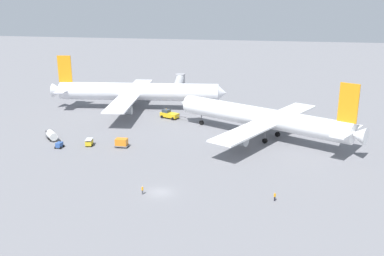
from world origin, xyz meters
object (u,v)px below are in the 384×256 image
Objects in this scene: airliner_being_pushed at (263,118)px; pushback_tug at (169,114)px; ground_crew_ramp_agent_by_cones at (142,190)px; ground_crew_wing_walker_right at (275,197)px; airliner_at_gate_left at (137,92)px; gse_container_dolly_flat at (122,142)px; gse_fuel_bowser_stubby at (51,135)px; gse_baggage_cart_trailing at (89,142)px; jet_bridge at (179,82)px; gse_gpu_cart_small at (59,145)px.

pushback_tug is at bearing 153.73° from airliner_being_pushed.
ground_crew_ramp_agent_by_cones is 1.03× the size of ground_crew_wing_walker_right.
airliner_at_gate_left is 37.85m from gse_container_dolly_flat.
gse_fuel_bowser_stubby is (-19.58, 1.92, 0.16)m from gse_container_dolly_flat.
ground_crew_ramp_agent_by_cones is at bearing -117.82° from airliner_being_pushed.
gse_baggage_cart_trailing is 1.83× the size of ground_crew_wing_walker_right.
pushback_tug reaches higher than gse_fuel_bowser_stubby.
pushback_tug is at bearing 122.45° from ground_crew_wing_walker_right.
jet_bridge is (19.79, 60.48, 3.00)m from gse_fuel_bowser_stubby.
gse_baggage_cart_trailing reaches higher than ground_crew_ramp_agent_by_cones.
ground_crew_wing_walker_right is (3.82, -36.42, -4.53)m from airliner_being_pushed.
ground_crew_ramp_agent_by_cones is (7.92, -52.30, -0.35)m from pushback_tug.
gse_gpu_cart_small is at bearing -159.97° from airliner_being_pushed.
pushback_tug is 59.64m from ground_crew_wing_walker_right.
pushback_tug is 5.28× the size of ground_crew_wing_walker_right.
gse_container_dolly_flat is 27.66m from ground_crew_ramp_agent_by_cones.
jet_bridge reaches higher than gse_container_dolly_flat.
jet_bridge is (-12.70, 86.87, 3.46)m from ground_crew_ramp_agent_by_cones.
airliner_being_pushed is 54.25m from gse_fuel_bowser_stubby.
pushback_tug is (-28.18, 13.91, -4.16)m from airliner_being_pushed.
ground_crew_ramp_agent_by_cones is 87.86m from jet_bridge.
ground_crew_wing_walker_right is at bearing -52.93° from airliner_at_gate_left.
gse_gpu_cart_small is at bearing -155.11° from gse_baggage_cart_trailing.
gse_container_dolly_flat is (14.60, 3.48, 0.38)m from gse_gpu_cart_small.
pushback_tug reaches higher than gse_baggage_cart_trailing.
gse_gpu_cart_small is 54.98m from ground_crew_wing_walker_right.
airliner_being_pushed reaches higher than pushback_tug.
airliner_at_gate_left is 6.57× the size of pushback_tug.
pushback_tug is at bearing 79.84° from gse_container_dolly_flat.
airliner_being_pushed is 51.05m from gse_gpu_cart_small.
ground_crew_wing_walker_right is 92.58m from jet_bridge.
ground_crew_wing_walker_right is at bearing -57.55° from pushback_tug.
gse_container_dolly_flat is at bearing 3.58° from gse_baggage_cart_trailing.
airliner_at_gate_left is 2.55× the size of jet_bridge.
gse_baggage_cart_trailing is at bearing -12.05° from gse_fuel_bowser_stubby.
ground_crew_wing_walker_right is (36.99, -22.49, -0.33)m from gse_container_dolly_flat.
airliner_at_gate_left is 18.96× the size of gse_baggage_cart_trailing.
gse_gpu_cart_small is 7.06m from gse_baggage_cart_trailing.
gse_fuel_bowser_stubby reaches higher than ground_crew_wing_walker_right.
gse_container_dolly_flat is 2.00× the size of ground_crew_wing_walker_right.
ground_crew_wing_walker_right is (56.57, -24.41, -0.48)m from gse_fuel_bowser_stubby.
gse_gpu_cart_small is (-19.59, -31.32, -0.43)m from pushback_tug.
airliner_being_pushed is at bearing 19.24° from gse_baggage_cart_trailing.
ground_crew_wing_walker_right is 0.07× the size of jet_bridge.
gse_baggage_cart_trailing is (6.41, 2.97, 0.07)m from gse_gpu_cart_small.
ground_crew_wing_walker_right is at bearing -31.30° from gse_container_dolly_flat.
pushback_tug is 52.90m from ground_crew_ramp_agent_by_cones.
pushback_tug is 2.88× the size of gse_baggage_cart_trailing.
gse_gpu_cart_small is 1.31× the size of ground_crew_wing_walker_right.
ground_crew_wing_walker_right is (24.08, 1.97, -0.02)m from ground_crew_ramp_agent_by_cones.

